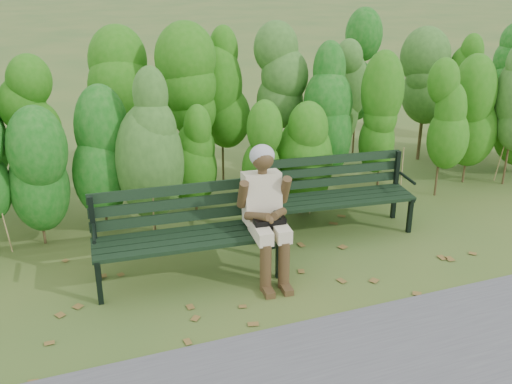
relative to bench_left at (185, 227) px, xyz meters
name	(u,v)px	position (x,y,z in m)	size (l,w,h in m)	color
ground	(268,271)	(0.79, -0.24, -0.54)	(80.00, 80.00, 0.00)	#345621
hedge_band	(213,109)	(0.79, 1.62, 0.72)	(11.04, 1.67, 2.42)	#47381E
leaf_litter	(280,273)	(0.89, -0.32, -0.53)	(5.96, 2.22, 0.01)	brown
bench_left	(185,227)	(0.00, 0.00, 0.00)	(1.87, 0.73, 0.91)	black
bench_right	(335,189)	(1.88, 0.43, -0.03)	(1.77, 0.75, 0.86)	black
seated_woman	(266,205)	(0.76, -0.25, 0.21)	(0.54, 0.79, 1.33)	beige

